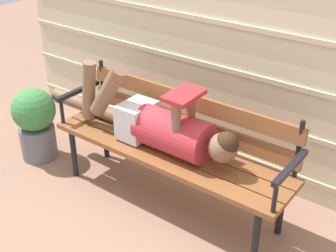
% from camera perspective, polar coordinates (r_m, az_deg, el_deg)
% --- Properties ---
extents(ground_plane, '(12.00, 12.00, 0.00)m').
position_cam_1_polar(ground_plane, '(3.28, -1.15, -10.39)').
color(ground_plane, '#936B56').
extents(house_siding, '(4.12, 0.08, 2.36)m').
position_cam_1_polar(house_siding, '(3.30, 7.09, 12.95)').
color(house_siding, beige).
rests_on(house_siding, ground).
extents(park_bench, '(1.78, 0.47, 0.84)m').
position_cam_1_polar(park_bench, '(3.11, 0.75, -1.80)').
color(park_bench, brown).
rests_on(park_bench, ground).
extents(reclining_person, '(1.73, 0.28, 0.55)m').
position_cam_1_polar(reclining_person, '(3.06, -1.50, 0.26)').
color(reclining_person, '#B72D38').
extents(potted_plant, '(0.35, 0.35, 0.62)m').
position_cam_1_polar(potted_plant, '(3.83, -16.43, 0.58)').
color(potted_plant, slate).
rests_on(potted_plant, ground).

